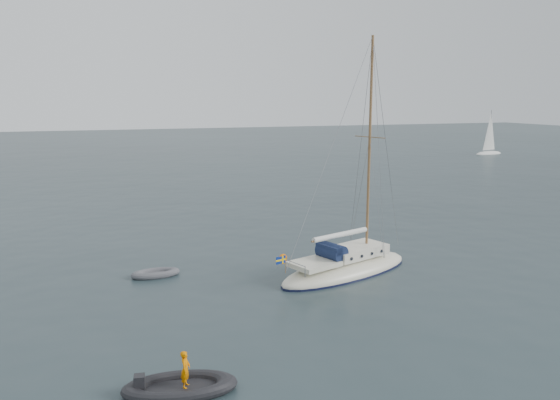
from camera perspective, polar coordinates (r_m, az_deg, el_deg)
name	(u,v)px	position (r m, az deg, el deg)	size (l,w,h in m)	color
ground	(301,267)	(32.66, 2.21, -6.97)	(300.00, 300.00, 0.00)	black
sailboat	(347,256)	(31.36, 6.97, -5.79)	(9.73, 2.91, 13.86)	beige
dinghy	(155,273)	(31.66, -12.88, -7.49)	(2.72, 1.23, 0.39)	#545459
rib	(179,386)	(19.88, -10.46, -18.58)	(3.94, 1.79, 1.51)	black
distant_yacht_b	(490,134)	(103.68, 21.07, 6.43)	(6.21, 3.31, 8.23)	silver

